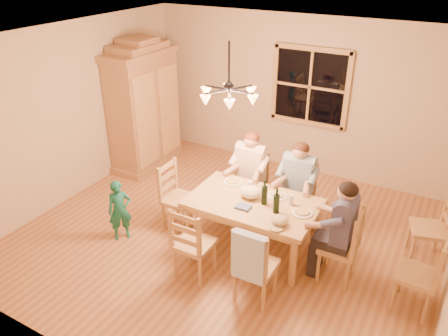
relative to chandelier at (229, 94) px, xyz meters
The scene contains 31 objects.
floor 2.08m from the chandelier, ahead, with size 5.50×5.50×0.00m, color #996237.
ceiling 0.62m from the chandelier, ahead, with size 5.50×5.00×0.02m, color white.
wall_back 2.60m from the chandelier, 90.00° to the left, with size 5.50×0.02×2.70m, color #C8AF8E.
wall_left 2.84m from the chandelier, behind, with size 0.02×5.00×2.70m, color #C8AF8E.
window 2.53m from the chandelier, 85.36° to the left, with size 1.30×0.06×1.30m.
chandelier is the anchor object (origin of this frame).
armoire 2.93m from the chandelier, 151.80° to the left, with size 0.66×1.40×2.30m.
dining_table 1.49m from the chandelier, 14.75° to the right, with size 1.65×1.02×0.76m.
chair_far_left 1.89m from the chandelier, 89.82° to the left, with size 0.44×0.42×0.99m.
chair_far_right 2.03m from the chandelier, 42.39° to the left, with size 0.44×0.42×0.99m.
chair_near_left 1.99m from the chandelier, 88.74° to the right, with size 0.44×0.42×0.99m.
chair_near_right 2.15m from the chandelier, 46.37° to the right, with size 0.44×0.42×0.99m.
chair_end_left 1.92m from the chandelier, behind, with size 0.42×0.44×0.99m.
chair_end_right 2.36m from the chandelier, ahead, with size 0.42×0.44×0.99m.
adult_woman 1.40m from the chandelier, 89.82° to the left, with size 0.40×0.42×0.87m.
adult_plaid_man 1.58m from the chandelier, 42.39° to the left, with size 0.40×0.42×0.87m.
adult_slate_man 1.99m from the chandelier, ahead, with size 0.42×0.40×0.87m.
towel 1.94m from the chandelier, 51.83° to the right, with size 0.38×0.10×0.58m, color #B2D0F1.
wine_bottle_a 1.29m from the chandelier, ahead, with size 0.08×0.08×0.33m, color black.
wine_bottle_b 1.40m from the chandelier, 14.97° to the right, with size 0.08×0.08×0.33m, color black.
plate_woman 1.32m from the chandelier, 99.32° to the left, with size 0.26×0.26×0.02m, color white.
plate_plaid 1.47m from the chandelier, 13.06° to the left, with size 0.26×0.26×0.02m, color white.
plate_slate 1.69m from the chandelier, ahead, with size 0.26×0.26×0.02m, color white.
wine_glass_a 1.28m from the chandelier, 20.49° to the left, with size 0.06×0.06×0.14m, color silver.
wine_glass_b 1.52m from the chandelier, ahead, with size 0.06×0.06×0.14m, color silver.
cap 1.62m from the chandelier, 24.76° to the right, with size 0.20×0.20×0.11m, color tan.
napkin 1.39m from the chandelier, 39.39° to the right, with size 0.18×0.14×0.03m, color slate.
cloth_bundle 1.29m from the chandelier, ahead, with size 0.28×0.22×0.15m, color beige.
child 2.21m from the chandelier, 149.91° to the right, with size 0.32×0.21×0.88m, color #186F5B.
chair_spare_front 3.03m from the chandelier, ahead, with size 0.44×0.46×0.99m.
chair_spare_back 3.13m from the chandelier, 18.44° to the left, with size 0.52×0.54×0.99m.
Camera 1 is at (2.42, -4.43, 3.67)m, focal length 35.00 mm.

